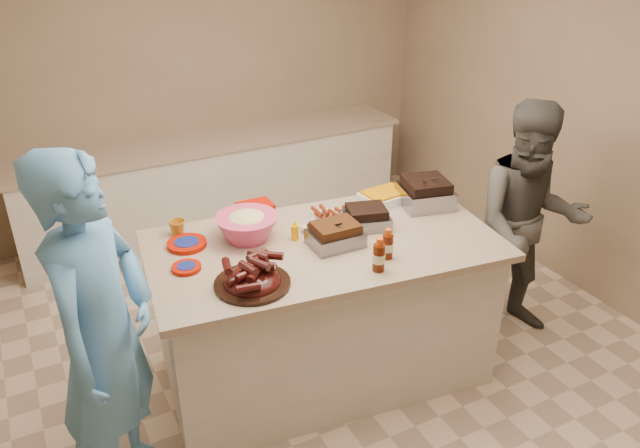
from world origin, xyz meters
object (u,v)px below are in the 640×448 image
plastic_cup (178,235)px  guest_gray (510,325)px  roasting_pan (424,205)px  rib_platter (252,285)px  coleslaw_bowl (248,239)px  mustard_bottle (295,239)px  bbq_bottle_b (387,258)px  island (323,371)px  bbq_bottle_a (378,270)px

plastic_cup → guest_gray: 2.52m
roasting_pan → rib_platter: bearing=-151.6°
coleslaw_bowl → guest_gray: coleslaw_bowl is taller
roasting_pan → mustard_bottle: size_ratio=2.49×
coleslaw_bowl → bbq_bottle_b: size_ratio=2.04×
island → coleslaw_bowl: bearing=154.1°
guest_gray → plastic_cup: bearing=-168.8°
coleslaw_bowl → guest_gray: bearing=-13.3°
island → coleslaw_bowl: (-0.39, 0.25, 0.99)m
bbq_bottle_b → coleslaw_bowl: bearing=137.0°
roasting_pan → mustard_bottle: same height
rib_platter → roasting_pan: 1.45m
coleslaw_bowl → bbq_bottle_b: (0.62, -0.58, 0.00)m
mustard_bottle → plastic_cup: size_ratio=1.25×
bbq_bottle_b → guest_gray: bearing=6.5°
island → guest_gray: 1.48m
rib_platter → plastic_cup: 0.76m
guest_gray → rib_platter: bearing=-150.1°
guest_gray → roasting_pan: bearing=-179.5°
island → mustard_bottle: (-0.14, 0.11, 0.99)m
island → mustard_bottle: mustard_bottle is taller
roasting_pan → plastic_cup: (-1.59, 0.35, 0.00)m
rib_platter → roasting_pan: bearing=15.4°
mustard_bottle → roasting_pan: bearing=2.0°
island → rib_platter: size_ratio=5.08×
mustard_bottle → plastic_cup: (-0.61, 0.39, 0.00)m
bbq_bottle_a → mustard_bottle: (-0.26, 0.53, 0.00)m
mustard_bottle → guest_gray: (1.61, -0.30, -0.99)m
rib_platter → mustard_bottle: size_ratio=3.21×
plastic_cup → bbq_bottle_a: bearing=-46.7°
plastic_cup → guest_gray: size_ratio=0.06×
coleslaw_bowl → plastic_cup: coleslaw_bowl is taller
rib_platter → roasting_pan: (1.40, 0.39, 0.00)m
rib_platter → mustard_bottle: bearing=40.1°
rib_platter → coleslaw_bowl: bearing=71.1°
coleslaw_bowl → guest_gray: 2.15m
bbq_bottle_b → plastic_cup: bearing=139.9°
island → bbq_bottle_b: bearing=-47.5°
bbq_bottle_a → bbq_bottle_b: bbq_bottle_a is taller
island → rib_platter: rib_platter is taller
roasting_pan → bbq_bottle_a: (-0.72, -0.57, 0.00)m
bbq_bottle_b → mustard_bottle: bbq_bottle_b is taller
rib_platter → bbq_bottle_b: size_ratio=2.22×
roasting_pan → coleslaw_bowl: coleslaw_bowl is taller
rib_platter → plastic_cup: size_ratio=4.02×
roasting_pan → coleslaw_bowl: 1.23m
roasting_pan → plastic_cup: size_ratio=3.12×
island → guest_gray: bearing=-0.3°
roasting_pan → plastic_cup: roasting_pan is taller
roasting_pan → bbq_bottle_b: bearing=-129.0°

